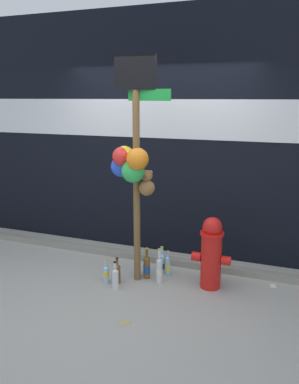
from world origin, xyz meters
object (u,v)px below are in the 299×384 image
bottle_0 (147,267)px  bottle_5 (168,266)px  bottle_7 (106,274)px  bottle_2 (117,273)px  memorial_post (132,155)px  fire_hydrant (211,253)px  bottle_4 (159,269)px  bottle_6 (162,263)px  bottle_1 (137,262)px  bottle_3 (115,278)px

bottle_0 → bottle_5: (0.21, 0.16, -0.02)m
bottle_7 → bottle_2: bearing=18.8°
memorial_post → fire_hydrant: memorial_post is taller
bottle_0 → bottle_7: bearing=-144.7°
bottle_2 → bottle_4: size_ratio=0.75×
fire_hydrant → bottle_6: (-0.63, 0.15, -0.29)m
bottle_0 → bottle_1: size_ratio=0.90×
bottle_2 → bottle_5: (0.49, 0.39, -0.00)m
bottle_5 → bottle_7: bottle_5 is taller
bottle_7 → fire_hydrant: bearing=15.6°
bottle_2 → bottle_6: (0.40, 0.43, 0.00)m
bottle_3 → bottle_4: bearing=37.3°
bottle_4 → bottle_6: 0.25m
memorial_post → bottle_0: size_ratio=6.66×
bottle_2 → bottle_7: 0.13m
bottle_2 → bottle_3: bearing=-74.3°
fire_hydrant → bottle_5: (-0.54, 0.12, -0.29)m
fire_hydrant → bottle_3: bearing=-157.7°
bottle_0 → bottle_1: (-0.13, 0.02, 0.03)m
memorial_post → bottle_0: bearing=45.0°
bottle_3 → bottle_4: bottle_4 is taller
bottle_0 → bottle_6: size_ratio=1.11×
bottle_0 → bottle_4: (0.17, -0.05, 0.02)m
bottle_4 → bottle_7: (-0.57, -0.23, -0.05)m
memorial_post → bottle_0: 1.35m
bottle_2 → bottle_6: bottle_6 is taller
bottle_4 → bottle_6: bearing=101.9°
bottle_5 → fire_hydrant: bearing=-12.1°
bottle_0 → bottle_2: 0.36m
fire_hydrant → bottle_2: 1.10m
fire_hydrant → bottle_2: fire_hydrant is taller
bottle_0 → memorial_post: bearing=-135.0°
bottle_2 → bottle_7: bottle_2 is taller
fire_hydrant → bottle_4: fire_hydrant is taller
bottle_0 → bottle_3: 0.44m
bottle_1 → bottle_3: 0.41m
bottle_2 → bottle_0: bearing=41.0°
bottle_0 → bottle_2: size_ratio=1.22×
bottle_2 → bottle_6: size_ratio=0.91×
memorial_post → bottle_5: (0.33, 0.28, -1.36)m
bottle_5 → bottle_3: bearing=-130.8°
bottle_7 → bottle_3: bearing=-28.7°
bottle_0 → bottle_3: bottle_0 is taller
bottle_6 → bottle_2: bearing=-133.2°
memorial_post → bottle_4: (0.30, 0.07, -1.32)m
fire_hydrant → bottle_1: 0.92m
fire_hydrant → memorial_post: bearing=-169.5°
bottle_1 → bottle_6: (0.26, 0.16, -0.04)m
bottle_0 → bottle_2: bearing=-139.0°
memorial_post → fire_hydrant: (0.87, 0.16, -1.07)m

